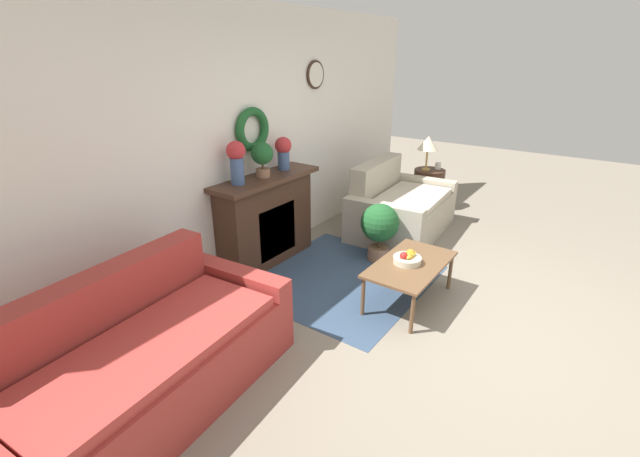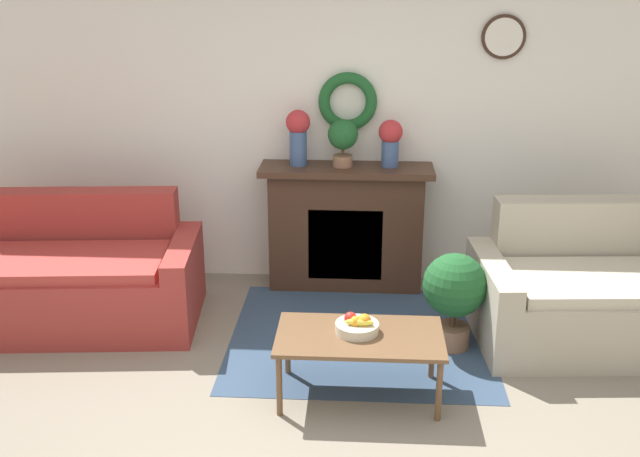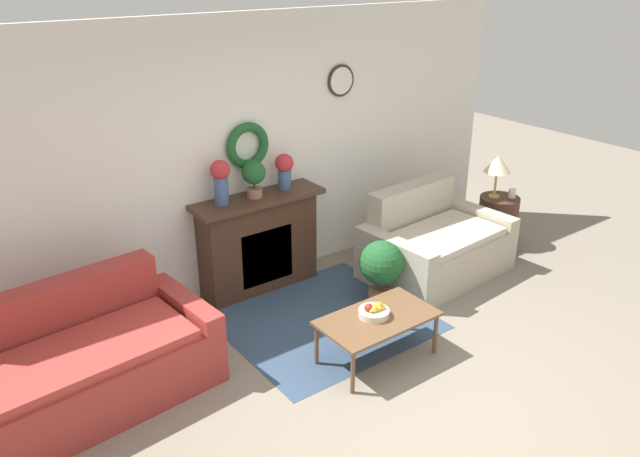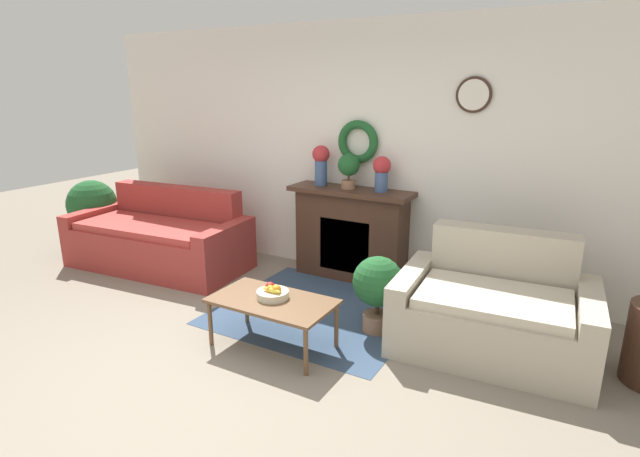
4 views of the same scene
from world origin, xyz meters
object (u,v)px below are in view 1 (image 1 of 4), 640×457
Objects in this scene: side_table_by_loveseat at (428,189)px; potted_plant_floor_by_loveseat at (380,226)px; loveseat_right at (399,208)px; coffee_table at (410,267)px; couch_left at (140,364)px; table_lamp at (428,144)px; fireplace at (266,219)px; fruit_bowl at (408,259)px; mug at (438,166)px; vase_on_mantel_left at (236,159)px; vase_on_mantel_right at (283,151)px; potted_plant_on_mantel at (262,156)px.

potted_plant_floor_by_loveseat is (-2.05, -0.25, 0.12)m from side_table_by_loveseat.
coffee_table is at bearing -155.31° from loveseat_right.
couch_left is 4.25× the size of table_lamp.
fireplace is at bearing 14.95° from couch_left.
couch_left reaches higher than side_table_by_loveseat.
fruit_bowl is 2.91m from mug.
fireplace is at bearing -0.86° from vase_on_mantel_left.
vase_on_mantel_right is 1.36m from potted_plant_floor_by_loveseat.
fireplace is 0.84m from vase_on_mantel_left.
coffee_table is 2.91m from mug.
potted_plant_floor_by_loveseat is at bearing -171.48° from table_lamp.
potted_plant_floor_by_loveseat is (1.13, -1.02, -0.84)m from vase_on_mantel_left.
fireplace reaches higher than potted_plant_floor_by_loveseat.
couch_left reaches higher than coffee_table.
potted_plant_floor_by_loveseat is at bearing -10.02° from couch_left.
table_lamp is 2.87m from potted_plant_on_mantel.
fruit_bowl is 0.90m from potted_plant_floor_by_loveseat.
potted_plant_floor_by_loveseat is at bearing -53.25° from fireplace.
fruit_bowl is 0.39× the size of potted_plant_floor_by_loveseat.
fireplace is 3.66× the size of potted_plant_on_mantel.
couch_left is 2.17× the size of coffee_table.
potted_plant_on_mantel is (-1.71, 0.80, 0.91)m from loveseat_right.
fireplace is 1.36× the size of coffee_table.
mug is at bearing -5.90° from couch_left.
potted_plant_floor_by_loveseat is (0.64, 0.63, -0.04)m from fruit_bowl.
vase_on_mantel_right reaches higher than loveseat_right.
couch_left is 2.70m from vase_on_mantel_right.
loveseat_right is at bearing -25.99° from fireplace.
fireplace is 2.66× the size of table_lamp.
vase_on_mantel_right is (-2.58, 0.84, 0.58)m from mug.
potted_plant_on_mantel is at bearing -176.85° from vase_on_mantel_right.
fruit_bowl is 0.44× the size of side_table_by_loveseat.
vase_on_mantel_right is at bearing 161.84° from mug.
vase_on_mantel_right is at bearing 162.82° from side_table_by_loveseat.
vase_on_mantel_right reaches higher than mug.
side_table_by_loveseat is 1.62× the size of vase_on_mantel_right.
fireplace is at bearing 93.94° from fruit_bowl.
table_lamp is at bearing 141.34° from side_table_by_loveseat.
vase_on_mantel_left reaches higher than coffee_table.
loveseat_right is 4.30× the size of vase_on_mantel_right.
mug is (0.16, -0.13, -0.35)m from table_lamp.
coffee_table is at bearing -27.23° from couch_left.
vase_on_mantel_right is (0.33, 0.01, 0.71)m from fireplace.
vase_on_mantel_right is 0.36m from potted_plant_on_mantel.
side_table_by_loveseat is at bearing -38.66° from table_lamp.
table_lamp is (2.62, 0.96, 0.61)m from coffee_table.
mug is 2.17m from potted_plant_floor_by_loveseat.
loveseat_right is at bearing -21.86° from vase_on_mantel_left.
table_lamp is (2.63, 0.93, 0.53)m from fruit_bowl.
potted_plant_floor_by_loveseat is at bearing 46.52° from coffee_table.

